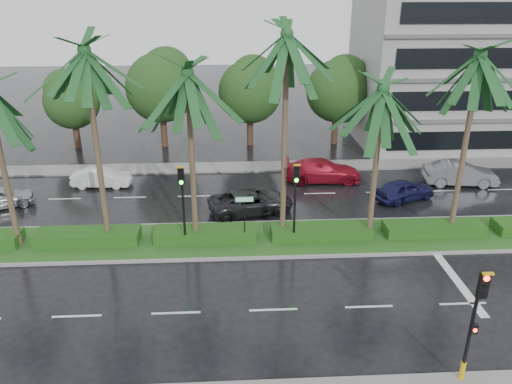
{
  "coord_description": "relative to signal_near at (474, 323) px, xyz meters",
  "views": [
    {
      "loc": [
        -1.62,
        -21.97,
        12.54
      ],
      "look_at": [
        -0.37,
        1.5,
        2.54
      ],
      "focal_mm": 35.0,
      "sensor_mm": 36.0,
      "label": 1
    }
  ],
  "objects": [
    {
      "name": "signal_near",
      "position": [
        0.0,
        0.0,
        0.0
      ],
      "size": [
        0.34,
        0.45,
        4.36
      ],
      "color": "black",
      "rests_on": "near_sidewalk"
    },
    {
      "name": "signal_median_right",
      "position": [
        -4.5,
        9.69,
        0.49
      ],
      "size": [
        0.34,
        0.42,
        4.36
      ],
      "color": "black",
      "rests_on": "median"
    },
    {
      "name": "car_grey",
      "position": [
        7.5,
        17.42,
        -1.73
      ],
      "size": [
        2.2,
        4.84,
        1.54
      ],
      "primitive_type": "imported",
      "rotation": [
        0.0,
        0.0,
        1.45
      ],
      "color": "slate",
      "rests_on": "ground"
    },
    {
      "name": "lane_markings",
      "position": [
        -2.96,
        8.96,
        -2.5
      ],
      "size": [
        34.0,
        13.06,
        0.01
      ],
      "color": "silver",
      "rests_on": "ground"
    },
    {
      "name": "hedge",
      "position": [
        -6.0,
        10.39,
        -2.05
      ],
      "size": [
        35.2,
        1.4,
        0.6
      ],
      "color": "#163E11",
      "rests_on": "median"
    },
    {
      "name": "median",
      "position": [
        -6.0,
        10.39,
        -2.42
      ],
      "size": [
        36.0,
        4.0,
        0.15
      ],
      "color": "gray",
      "rests_on": "ground"
    },
    {
      "name": "car_darkgrey",
      "position": [
        -6.5,
        13.81,
        -1.82
      ],
      "size": [
        3.49,
        5.37,
        1.37
      ],
      "primitive_type": "imported",
      "rotation": [
        0.0,
        0.0,
        1.83
      ],
      "color": "#232326",
      "rests_on": "ground"
    },
    {
      "name": "bg_trees",
      "position": [
        -6.04,
        26.98,
        2.12
      ],
      "size": [
        32.48,
        5.46,
        7.89
      ],
      "color": "#3B281B",
      "rests_on": "ground"
    },
    {
      "name": "car_blue",
      "position": [
        3.0,
        15.13,
        -1.84
      ],
      "size": [
        2.98,
        4.21,
        1.33
      ],
      "primitive_type": "imported",
      "rotation": [
        0.0,
        0.0,
        1.98
      ],
      "color": "#171846",
      "rests_on": "ground"
    },
    {
      "name": "palm_row",
      "position": [
        -7.25,
        10.41,
        5.84
      ],
      "size": [
        26.3,
        4.2,
        10.99
      ],
      "color": "#4A372A",
      "rests_on": "median"
    },
    {
      "name": "far_sidewalk",
      "position": [
        -6.0,
        21.39,
        -2.44
      ],
      "size": [
        40.0,
        2.0,
        0.12
      ],
      "primitive_type": "cube",
      "color": "slate",
      "rests_on": "ground"
    },
    {
      "name": "car_white",
      "position": [
        -16.14,
        18.37,
        -1.88
      ],
      "size": [
        1.48,
        3.83,
        1.25
      ],
      "primitive_type": "imported",
      "rotation": [
        0.0,
        0.0,
        1.53
      ],
      "color": "silver",
      "rests_on": "ground"
    },
    {
      "name": "building",
      "position": [
        11.0,
        27.39,
        3.5
      ],
      "size": [
        16.0,
        10.0,
        12.0
      ],
      "primitive_type": "cube",
      "color": "gray",
      "rests_on": "ground"
    },
    {
      "name": "ground",
      "position": [
        -6.0,
        9.39,
        -2.5
      ],
      "size": [
        120.0,
        120.0,
        0.0
      ],
      "primitive_type": "plane",
      "color": "black",
      "rests_on": "ground"
    },
    {
      "name": "street_sign",
      "position": [
        -7.0,
        9.87,
        -0.38
      ],
      "size": [
        0.95,
        0.09,
        2.6
      ],
      "color": "black",
      "rests_on": "median"
    },
    {
      "name": "car_red",
      "position": [
        -1.5,
        18.55,
        -1.76
      ],
      "size": [
        2.33,
        5.25,
        1.5
      ],
      "primitive_type": "imported",
      "rotation": [
        0.0,
        0.0,
        1.52
      ],
      "color": "#A31124",
      "rests_on": "ground"
    },
    {
      "name": "signal_median_left",
      "position": [
        -10.0,
        9.69,
        0.49
      ],
      "size": [
        0.34,
        0.42,
        4.36
      ],
      "color": "black",
      "rests_on": "median"
    }
  ]
}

